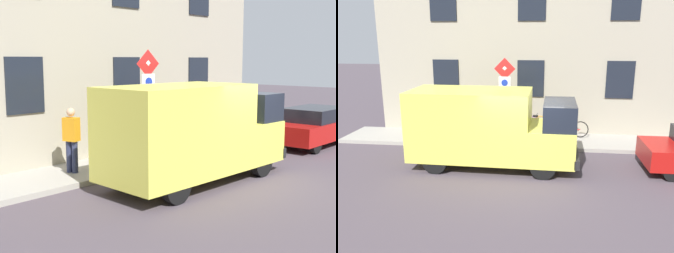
# 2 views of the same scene
# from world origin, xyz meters

# --- Properties ---
(ground_plane) EXTENTS (80.00, 80.00, 0.00)m
(ground_plane) POSITION_xyz_m (0.00, 0.00, 0.00)
(ground_plane) COLOR #483E46
(sidewalk_slab) EXTENTS (2.07, 15.07, 0.14)m
(sidewalk_slab) POSITION_xyz_m (3.37, 0.00, 0.07)
(sidewalk_slab) COLOR gray
(sidewalk_slab) RESTS_ON ground_plane
(building_facade) EXTENTS (0.75, 13.07, 7.60)m
(building_facade) POSITION_xyz_m (4.75, 0.00, 3.80)
(building_facade) COLOR #A09784
(building_facade) RESTS_ON ground_plane
(sign_post_stacked) EXTENTS (0.17, 0.56, 3.12)m
(sign_post_stacked) POSITION_xyz_m (2.56, 0.85, 2.25)
(sign_post_stacked) COLOR #474C47
(sign_post_stacked) RESTS_ON sidewalk_slab
(delivery_van) EXTENTS (2.10, 5.37, 2.50)m
(delivery_van) POSITION_xyz_m (0.64, 1.12, 1.33)
(delivery_van) COLOR #DED74E
(delivery_van) RESTS_ON ground_plane
(parked_hatchback) EXTENTS (1.76, 4.00, 1.38)m
(parked_hatchback) POSITION_xyz_m (0.79, -5.81, 0.73)
(parked_hatchback) COLOR #A9120F
(parked_hatchback) RESTS_ON ground_plane
(bicycle_red) EXTENTS (0.46, 1.71, 0.89)m
(bicycle_red) POSITION_xyz_m (3.86, -1.55, 0.51)
(bicycle_red) COLOR black
(bicycle_red) RESTS_ON sidewalk_slab
(bicycle_orange) EXTENTS (0.46, 1.72, 0.89)m
(bicycle_orange) POSITION_xyz_m (3.86, -0.77, 0.51)
(bicycle_orange) COLOR black
(bicycle_orange) RESTS_ON sidewalk_slab
(bicycle_purple) EXTENTS (0.46, 1.71, 0.89)m
(bicycle_purple) POSITION_xyz_m (3.86, 0.01, 0.51)
(bicycle_purple) COLOR black
(bicycle_purple) RESTS_ON sidewalk_slab
(pedestrian) EXTENTS (0.46, 0.37, 1.72)m
(pedestrian) POSITION_xyz_m (3.31, 2.93, 1.07)
(pedestrian) COLOR #262B47
(pedestrian) RESTS_ON sidewalk_slab
(litter_bin) EXTENTS (0.44, 0.44, 0.90)m
(litter_bin) POSITION_xyz_m (2.69, -0.65, 0.59)
(litter_bin) COLOR #2D5133
(litter_bin) RESTS_ON sidewalk_slab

